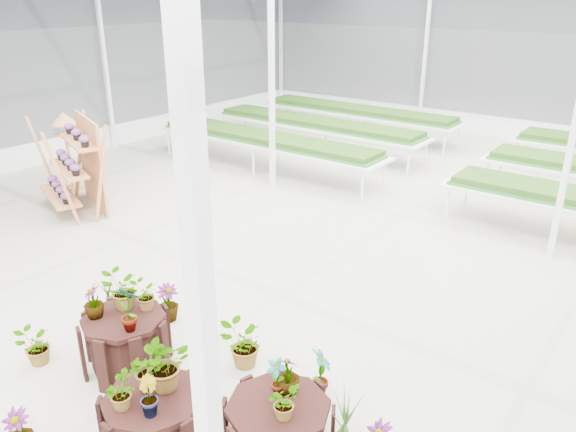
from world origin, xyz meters
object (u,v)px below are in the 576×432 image
Objects in this scene: shelf_rack at (71,166)px; plinth_mid at (155,419)px; bird_table at (68,152)px; plinth_tall at (126,342)px; plinth_low at (278,425)px.

plinth_mid is at bearing -7.05° from shelf_rack.
bird_table is at bearing 151.97° from plinth_mid.
shelf_rack is 1.35m from bird_table.
plinth_mid is (1.20, -0.60, -0.07)m from plinth_tall.
plinth_tall is at bearing -177.40° from plinth_low.
plinth_tall is 0.57× the size of bird_table.
plinth_low is at bearing -36.04° from bird_table.
bird_table is at bearing 151.69° from plinth_tall.
plinth_tall is 0.53× the size of shelf_rack.
shelf_rack is (-5.05, 2.66, 0.60)m from plinth_tall.
plinth_tall is 1.34m from plinth_mid.
bird_table reaches higher than plinth_low.
bird_table is (-6.22, 3.35, 0.54)m from plinth_tall.
shelf_rack is at bearing 152.19° from plinth_tall.
plinth_mid reaches higher than plinth_low.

